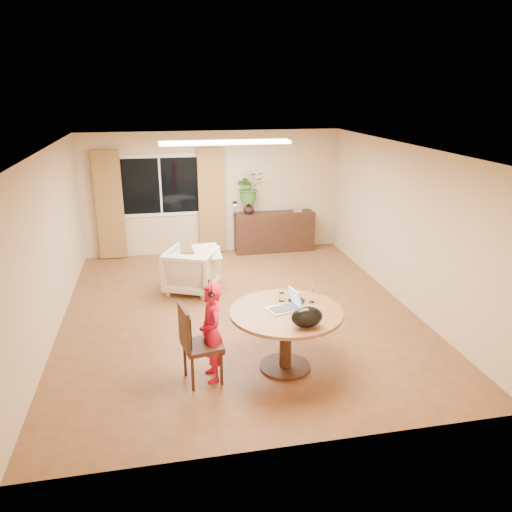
{
  "coord_description": "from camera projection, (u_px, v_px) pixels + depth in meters",
  "views": [
    {
      "loc": [
        -1.18,
        -7.26,
        3.43
      ],
      "look_at": [
        0.24,
        -0.2,
        1.0
      ],
      "focal_mm": 35.0,
      "sensor_mm": 36.0,
      "label": 1
    }
  ],
  "objects": [
    {
      "name": "ceiling_panel",
      "position": [
        225.0,
        142.0,
        8.35
      ],
      "size": [
        2.2,
        0.35,
        0.05
      ],
      "primitive_type": "cube",
      "color": "white",
      "rests_on": "ceiling"
    },
    {
      "name": "dining_table",
      "position": [
        286.0,
        323.0,
        6.25
      ],
      "size": [
        1.42,
        1.42,
        0.81
      ],
      "color": "brown",
      "rests_on": "floor"
    },
    {
      "name": "floor",
      "position": [
        239.0,
        312.0,
        8.06
      ],
      "size": [
        6.5,
        6.5,
        0.0
      ],
      "primitive_type": "plane",
      "color": "brown",
      "rests_on": "ground"
    },
    {
      "name": "wall_right",
      "position": [
        404.0,
        225.0,
        8.16
      ],
      "size": [
        0.0,
        6.5,
        6.5
      ],
      "primitive_type": "plane",
      "rotation": [
        1.57,
        0.0,
        -1.57
      ],
      "color": "#D4B68A",
      "rests_on": "floor"
    },
    {
      "name": "vase",
      "position": [
        249.0,
        208.0,
        10.67
      ],
      "size": [
        0.25,
        0.25,
        0.25
      ],
      "primitive_type": "imported",
      "rotation": [
        0.0,
        0.0,
        0.05
      ],
      "color": "black",
      "rests_on": "sideboard"
    },
    {
      "name": "wine_glass",
      "position": [
        312.0,
        295.0,
        6.4
      ],
      "size": [
        0.09,
        0.09,
        0.21
      ],
      "primitive_type": null,
      "rotation": [
        0.0,
        0.0,
        0.21
      ],
      "color": "white",
      "rests_on": "dining_table"
    },
    {
      "name": "laptop",
      "position": [
        283.0,
        300.0,
        6.18
      ],
      "size": [
        0.44,
        0.35,
        0.26
      ],
      "primitive_type": null,
      "rotation": [
        0.0,
        0.0,
        0.26
      ],
      "color": "#B7B7BC",
      "rests_on": "dining_table"
    },
    {
      "name": "ceiling",
      "position": [
        237.0,
        148.0,
        7.23
      ],
      "size": [
        6.5,
        6.5,
        0.0
      ],
      "primitive_type": "plane",
      "rotation": [
        3.14,
        0.0,
        0.0
      ],
      "color": "white",
      "rests_on": "wall_back"
    },
    {
      "name": "curtain_left",
      "position": [
        110.0,
        205.0,
        10.22
      ],
      "size": [
        0.55,
        0.08,
        2.25
      ],
      "primitive_type": "cube",
      "color": "brown",
      "rests_on": "wall_back"
    },
    {
      "name": "dining_chair",
      "position": [
        202.0,
        343.0,
        6.02
      ],
      "size": [
        0.56,
        0.53,
        1.01
      ],
      "primitive_type": null,
      "rotation": [
        0.0,
        0.0,
        0.19
      ],
      "color": "black",
      "rests_on": "floor"
    },
    {
      "name": "wall_back",
      "position": [
        213.0,
        193.0,
        10.66
      ],
      "size": [
        5.5,
        0.0,
        5.5
      ],
      "primitive_type": "plane",
      "rotation": [
        1.57,
        0.0,
        0.0
      ],
      "color": "#D4B68A",
      "rests_on": "floor"
    },
    {
      "name": "window",
      "position": [
        160.0,
        186.0,
        10.38
      ],
      "size": [
        1.7,
        0.03,
        1.3
      ],
      "color": "white",
      "rests_on": "wall_back"
    },
    {
      "name": "desk_lamp",
      "position": [
        235.0,
        208.0,
        10.56
      ],
      "size": [
        0.15,
        0.15,
        0.31
      ],
      "primitive_type": null,
      "rotation": [
        0.0,
        0.0,
        0.21
      ],
      "color": "black",
      "rests_on": "sideboard"
    },
    {
      "name": "wall_left",
      "position": [
        48.0,
        245.0,
        7.13
      ],
      "size": [
        0.0,
        6.5,
        6.5
      ],
      "primitive_type": "plane",
      "rotation": [
        1.57,
        0.0,
        1.57
      ],
      "color": "#D4B68A",
      "rests_on": "floor"
    },
    {
      "name": "curtain_right",
      "position": [
        212.0,
        201.0,
        10.61
      ],
      "size": [
        0.55,
        0.08,
        2.25
      ],
      "primitive_type": "cube",
      "color": "brown",
      "rests_on": "wall_back"
    },
    {
      "name": "tumbler",
      "position": [
        282.0,
        297.0,
        6.46
      ],
      "size": [
        0.08,
        0.08,
        0.11
      ],
      "primitive_type": null,
      "rotation": [
        0.0,
        0.0,
        0.1
      ],
      "color": "white",
      "rests_on": "dining_table"
    },
    {
      "name": "sideboard",
      "position": [
        274.0,
        232.0,
        10.96
      ],
      "size": [
        1.73,
        0.42,
        0.86
      ],
      "primitive_type": "cube",
      "color": "black",
      "rests_on": "floor"
    },
    {
      "name": "throw",
      "position": [
        207.0,
        248.0,
        8.68
      ],
      "size": [
        0.51,
        0.6,
        0.03
      ],
      "primitive_type": null,
      "rotation": [
        0.0,
        0.0,
        0.12
      ],
      "color": "beige",
      "rests_on": "armchair"
    },
    {
      "name": "book_stack",
      "position": [
        297.0,
        210.0,
        10.91
      ],
      "size": [
        0.2,
        0.16,
        0.08
      ],
      "primitive_type": null,
      "rotation": [
        0.0,
        0.0,
        0.11
      ],
      "color": "#8B6746",
      "rests_on": "sideboard"
    },
    {
      "name": "handbag",
      "position": [
        307.0,
        317.0,
        5.74
      ],
      "size": [
        0.39,
        0.24,
        0.25
      ],
      "primitive_type": null,
      "rotation": [
        0.0,
        0.0,
        0.07
      ],
      "color": "black",
      "rests_on": "dining_table"
    },
    {
      "name": "child",
      "position": [
        212.0,
        333.0,
        6.03
      ],
      "size": [
        0.49,
        0.36,
        1.25
      ],
      "primitive_type": "imported",
      "rotation": [
        0.0,
        0.0,
        -1.43
      ],
      "color": "red",
      "rests_on": "floor"
    },
    {
      "name": "armchair",
      "position": [
        192.0,
        270.0,
        8.78
      ],
      "size": [
        1.11,
        1.12,
        0.78
      ],
      "primitive_type": "imported",
      "rotation": [
        0.0,
        0.0,
        2.72
      ],
      "color": "#C2B799",
      "rests_on": "floor"
    },
    {
      "name": "pot_lid",
      "position": [
        296.0,
        300.0,
        6.46
      ],
      "size": [
        0.27,
        0.27,
        0.04
      ],
      "primitive_type": null,
      "rotation": [
        0.0,
        0.0,
        0.24
      ],
      "color": "white",
      "rests_on": "dining_table"
    },
    {
      "name": "bouquet",
      "position": [
        249.0,
        187.0,
        10.53
      ],
      "size": [
        0.71,
        0.66,
        0.66
      ],
      "primitive_type": "imported",
      "rotation": [
        0.0,
        0.0,
        0.28
      ],
      "color": "#2B6325",
      "rests_on": "vase"
    }
  ]
}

